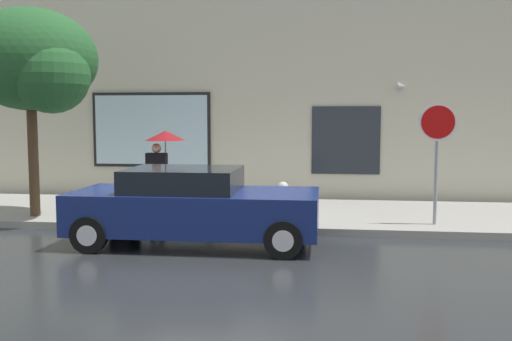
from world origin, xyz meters
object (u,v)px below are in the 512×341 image
(stop_sign, at_px, (437,139))
(street_tree, at_px, (34,63))
(pedestrian_with_umbrella, at_px, (162,149))
(parked_car, at_px, (194,206))
(fire_hydrant, at_px, (283,201))

(stop_sign, bearing_deg, street_tree, -179.40)
(pedestrian_with_umbrella, xyz_separation_m, street_tree, (-2.54, -0.84, 1.87))
(parked_car, xyz_separation_m, fire_hydrant, (1.48, 1.99, -0.16))
(street_tree, bearing_deg, pedestrian_with_umbrella, 18.36)
(pedestrian_with_umbrella, bearing_deg, street_tree, -161.64)
(parked_car, distance_m, street_tree, 5.01)
(pedestrian_with_umbrella, bearing_deg, fire_hydrant, -9.88)
(fire_hydrant, distance_m, pedestrian_with_umbrella, 3.01)
(parked_car, xyz_separation_m, street_tree, (-3.84, 1.63, 2.77))
(pedestrian_with_umbrella, distance_m, stop_sign, 5.94)
(fire_hydrant, height_order, stop_sign, stop_sign)
(parked_car, relative_size, stop_sign, 1.81)
(fire_hydrant, relative_size, street_tree, 0.18)
(pedestrian_with_umbrella, height_order, street_tree, street_tree)
(parked_car, relative_size, street_tree, 0.98)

